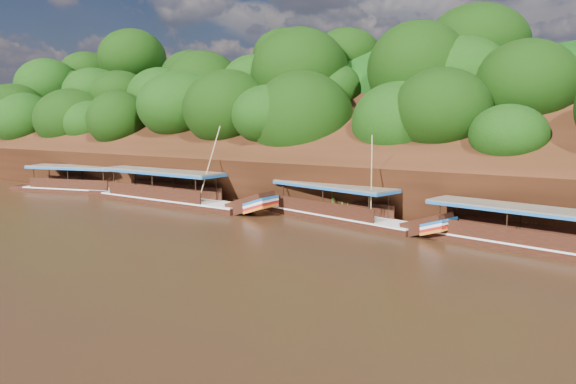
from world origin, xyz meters
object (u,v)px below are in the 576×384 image
object	(u,v)px
boat_0	(541,242)
boat_3	(89,187)
boat_1	(349,214)
boat_2	(179,198)

from	to	relation	value
boat_0	boat_3	world-z (taller)	boat_0
boat_1	boat_3	xyz separation A→B (m)	(-26.61, -0.05, 0.00)
boat_0	boat_3	size ratio (longest dim) A/B	1.03
boat_0	boat_2	world-z (taller)	boat_2
boat_0	boat_3	distance (m)	38.78
boat_1	boat_2	world-z (taller)	boat_2
boat_1	boat_2	bearing A→B (deg)	-162.95
boat_3	boat_0	bearing A→B (deg)	-17.42
boat_0	boat_2	distance (m)	26.81
boat_1	boat_3	size ratio (longest dim) A/B	1.03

